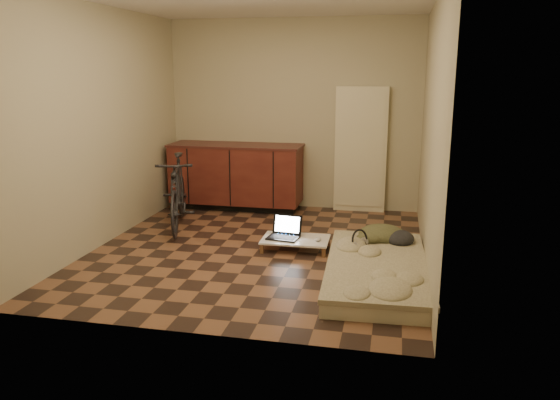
% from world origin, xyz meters
% --- Properties ---
extents(room_shell, '(3.50, 4.00, 2.60)m').
position_xyz_m(room_shell, '(0.00, 0.00, 1.30)').
color(room_shell, brown).
rests_on(room_shell, ground).
extents(cabinets, '(1.84, 0.62, 0.91)m').
position_xyz_m(cabinets, '(-0.75, 1.70, 0.47)').
color(cabinets, black).
rests_on(cabinets, ground).
extents(appliance_panel, '(0.70, 0.10, 1.70)m').
position_xyz_m(appliance_panel, '(0.95, 1.94, 0.85)').
color(appliance_panel, beige).
rests_on(appliance_panel, ground).
extents(bicycle, '(0.89, 1.60, 0.99)m').
position_xyz_m(bicycle, '(-1.17, 0.61, 0.50)').
color(bicycle, black).
rests_on(bicycle, ground).
extents(futon, '(1.01, 1.97, 0.17)m').
position_xyz_m(futon, '(1.30, -0.59, 0.08)').
color(futon, beige).
rests_on(futon, ground).
extents(clothing_pile, '(0.55, 0.46, 0.21)m').
position_xyz_m(clothing_pile, '(1.37, 0.13, 0.27)').
color(clothing_pile, '#3F4025').
rests_on(clothing_pile, futon).
extents(headphones, '(0.33, 0.33, 0.16)m').
position_xyz_m(headphones, '(1.11, -0.18, 0.25)').
color(headphones, black).
rests_on(headphones, futon).
extents(lap_desk, '(0.74, 0.49, 0.12)m').
position_xyz_m(lap_desk, '(0.40, 0.09, 0.11)').
color(lap_desk, brown).
rests_on(lap_desk, ground).
extents(laptop, '(0.37, 0.34, 0.23)m').
position_xyz_m(laptop, '(0.27, 0.11, 0.17)').
color(laptop, black).
rests_on(laptop, lap_desk).
extents(mouse, '(0.08, 0.12, 0.04)m').
position_xyz_m(mouse, '(0.65, 0.06, 0.14)').
color(mouse, silver).
rests_on(mouse, lap_desk).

